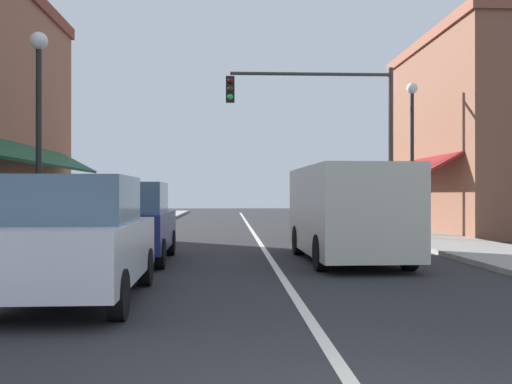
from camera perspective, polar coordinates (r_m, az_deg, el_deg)
The scene contains 11 objects.
ground_plane at distance 21.56m, azimuth -0.07°, elevation -4.20°, with size 80.00×80.00×0.00m, color #28282B.
sidewalk_left at distance 22.00m, azimuth -14.57°, elevation -3.96°, with size 2.60×56.00×0.12m, color #A39E99.
sidewalk_right at distance 22.49m, azimuth 14.10°, elevation -3.88°, with size 2.60×56.00×0.12m, color gray.
lane_center_stripe at distance 21.56m, azimuth -0.07°, elevation -4.19°, with size 0.14×52.00×0.01m, color silver.
storefront_right_block at distance 25.84m, azimuth 21.42°, elevation 5.10°, with size 6.78×10.20×7.76m.
parked_car_nearest_left at distance 8.83m, azimuth -16.67°, elevation -4.34°, with size 1.84×4.13×1.77m.
parked_car_second_left at distance 13.64m, azimuth -11.90°, elevation -2.86°, with size 1.83×4.13×1.77m.
van_in_lane at distance 13.56m, azimuth 8.69°, elevation -1.74°, with size 2.10×5.23×2.12m.
traffic_signal_mast_arm at distance 21.42m, azimuth 7.48°, elevation 6.86°, with size 5.95×0.50×6.00m.
street_lamp_left_near at distance 13.07m, azimuth -20.00°, elevation 7.43°, with size 0.36×0.36×4.82m.
street_lamp_right_mid at distance 19.90m, azimuth 14.65°, elevation 5.26°, with size 0.36×0.36×5.09m.
Camera 1 is at (-0.99, -3.48, 1.52)m, focal length 41.99 mm.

